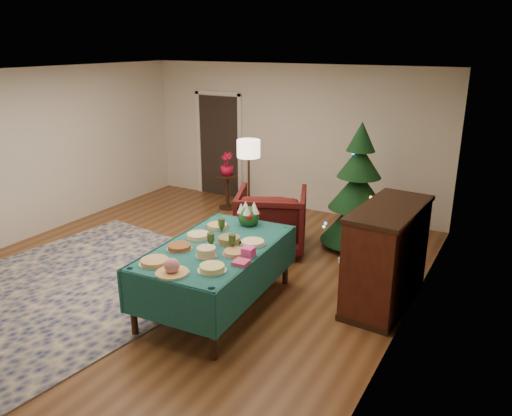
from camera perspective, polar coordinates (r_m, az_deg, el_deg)
The scene contains 26 objects.
room_shell at distance 6.59m, azimuth -9.35°, elevation 3.08°, with size 7.00×7.00×7.00m.
doorway at distance 10.31m, azimuth -4.24°, elevation 7.40°, with size 1.08×0.04×2.16m.
rug at distance 7.01m, azimuth -20.94°, elevation -8.74°, with size 3.20×4.20×0.02m, color #14204D.
buffet_table at distance 5.94m, azimuth -4.59°, elevation -5.75°, with size 1.32×2.13×0.80m.
platter_0 at distance 5.51m, azimuth -11.51°, elevation -6.02°, with size 0.35×0.35×0.05m.
platter_1 at distance 5.22m, azimuth -9.58°, elevation -6.76°, with size 0.35×0.35×0.17m.
platter_2 at distance 5.25m, azimuth -5.05°, elevation -6.87°, with size 0.31×0.31×0.07m.
platter_3 at distance 5.82m, azimuth -8.76°, elevation -4.44°, with size 0.31×0.31×0.06m.
platter_4 at distance 5.58m, azimuth -5.71°, elevation -5.05°, with size 0.25×0.25×0.11m.
platter_5 at distance 5.63m, azimuth -2.39°, elevation -5.11°, with size 0.30×0.30×0.04m.
platter_6 at distance 6.12m, azimuth -6.61°, elevation -3.18°, with size 0.32×0.32×0.06m.
platter_7 at distance 5.94m, azimuth -3.10°, elevation -3.67°, with size 0.30×0.30×0.08m.
platter_8 at distance 5.89m, azimuth -0.39°, elevation -3.98°, with size 0.32×0.32×0.04m.
platter_9 at distance 6.43m, azimuth -4.45°, elevation -2.06°, with size 0.30×0.30×0.04m.
goblet_0 at distance 6.23m, azimuth -3.96°, elevation -1.97°, with size 0.09×0.09×0.19m.
goblet_1 at distance 5.72m, azimuth -2.72°, elevation -3.88°, with size 0.09×0.09×0.19m.
goblet_2 at distance 5.77m, azimuth -5.18°, elevation -3.70°, with size 0.09×0.09×0.19m.
napkin_stack at distance 5.38m, azimuth -1.72°, elevation -6.26°, with size 0.16×0.16×0.04m, color #DF3E6F.
gift_box at distance 5.56m, azimuth -0.88°, elevation -5.05°, with size 0.13×0.13×0.11m, color #EF4297.
centerpiece at distance 6.47m, azimuth -0.85°, elevation -0.76°, with size 0.29×0.29×0.33m.
armchair at distance 7.63m, azimuth 1.78°, elevation -1.00°, with size 1.03×0.96×1.06m, color #410F0D.
floor_lamp at distance 8.17m, azimuth -0.85°, elevation 6.15°, with size 0.38×0.38×1.56m.
side_table at distance 9.59m, azimuth -3.30°, elevation 1.80°, with size 0.37×0.37×0.66m.
potted_plant at distance 9.47m, azimuth -3.35°, elevation 4.47°, with size 0.25×0.44×0.25m, color #BB0D2D.
christmas_tree at distance 7.77m, azimuth 11.55°, elevation 1.75°, with size 1.33×1.33×1.97m.
piano at distance 6.23m, azimuth 14.65°, elevation -5.43°, with size 0.77×1.49×1.25m.
Camera 1 is at (4.01, -4.94, 3.08)m, focal length 35.00 mm.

